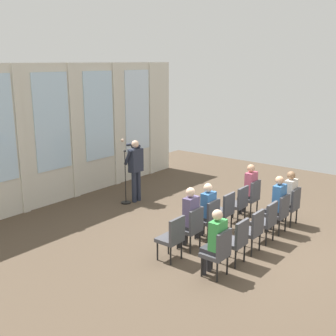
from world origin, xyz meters
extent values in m
plane|color=brown|center=(0.00, 0.00, 0.00)|extent=(14.35, 14.35, 0.00)
cube|color=beige|center=(0.00, 5.52, 1.95)|extent=(8.62, 0.10, 3.90)
cube|color=beige|center=(-1.87, 5.46, 1.95)|extent=(0.20, 0.08, 3.90)
cube|color=silver|center=(-0.86, 5.46, 2.32)|extent=(1.14, 0.04, 2.67)
cube|color=beige|center=(-0.14, 5.46, 1.95)|extent=(0.20, 0.08, 3.90)
cube|color=silver|center=(0.86, 5.46, 2.32)|extent=(1.14, 0.04, 2.67)
cube|color=beige|center=(1.58, 5.46, 1.95)|extent=(0.20, 0.08, 3.90)
cube|color=silver|center=(2.59, 5.46, 2.32)|extent=(1.14, 0.04, 2.67)
cube|color=beige|center=(3.30, 5.46, 1.95)|extent=(0.20, 0.08, 3.90)
cylinder|color=#232838|center=(0.55, 3.76, 0.44)|extent=(0.14, 0.14, 0.88)
cylinder|color=#232838|center=(0.73, 3.76, 0.44)|extent=(0.14, 0.14, 0.88)
cube|color=#232838|center=(0.64, 3.76, 1.22)|extent=(0.42, 0.22, 0.66)
cube|color=#B28C19|center=(0.64, 3.88, 1.30)|extent=(0.06, 0.01, 0.40)
sphere|color=beige|center=(0.64, 3.77, 1.68)|extent=(0.21, 0.21, 0.21)
cylinder|color=#232838|center=(0.40, 3.84, 1.33)|extent=(0.09, 0.28, 0.45)
cylinder|color=#232838|center=(0.80, 3.89, 1.58)|extent=(0.15, 0.36, 0.15)
cylinder|color=#232838|center=(0.75, 4.03, 1.63)|extent=(0.11, 0.34, 0.15)
sphere|color=beige|center=(0.66, 4.29, 1.72)|extent=(0.10, 0.10, 0.10)
cylinder|color=black|center=(0.33, 3.88, 0.01)|extent=(0.28, 0.28, 0.03)
cylinder|color=black|center=(0.33, 3.88, 0.76)|extent=(0.02, 0.02, 1.45)
sphere|color=#262626|center=(0.33, 3.88, 1.52)|extent=(0.07, 0.07, 0.07)
cylinder|color=black|center=(-1.50, 0.89, 0.20)|extent=(0.04, 0.04, 0.40)
cylinder|color=black|center=(-1.86, 0.89, 0.20)|extent=(0.04, 0.04, 0.40)
cylinder|color=black|center=(-1.50, 0.55, 0.20)|extent=(0.04, 0.04, 0.40)
cylinder|color=black|center=(-1.86, 0.55, 0.20)|extent=(0.04, 0.04, 0.40)
cube|color=#47474C|center=(-1.68, 0.72, 0.44)|extent=(0.46, 0.44, 0.08)
cube|color=#47474C|center=(-1.68, 0.53, 0.71)|extent=(0.46, 0.06, 0.46)
cylinder|color=black|center=(-0.83, 0.89, 0.20)|extent=(0.04, 0.04, 0.40)
cylinder|color=black|center=(-1.19, 0.89, 0.20)|extent=(0.04, 0.04, 0.40)
cylinder|color=black|center=(-0.83, 0.55, 0.20)|extent=(0.04, 0.04, 0.40)
cylinder|color=black|center=(-1.19, 0.55, 0.20)|extent=(0.04, 0.04, 0.40)
cube|color=#47474C|center=(-1.01, 0.72, 0.44)|extent=(0.46, 0.44, 0.08)
cube|color=#47474C|center=(-1.01, 0.53, 0.71)|extent=(0.46, 0.06, 0.46)
cylinder|color=#2D2D33|center=(-1.10, 0.90, 0.22)|extent=(0.10, 0.10, 0.44)
cylinder|color=#2D2D33|center=(-0.92, 0.90, 0.22)|extent=(0.10, 0.10, 0.44)
cube|color=#2D2D33|center=(-1.01, 0.78, 0.50)|extent=(0.34, 0.36, 0.12)
cube|color=#594C72|center=(-1.01, 0.67, 0.87)|extent=(0.36, 0.20, 0.61)
sphere|color=beige|center=(-1.01, 0.69, 1.28)|extent=(0.20, 0.20, 0.20)
cylinder|color=black|center=(-0.16, 0.89, 0.20)|extent=(0.04, 0.04, 0.40)
cylinder|color=black|center=(-0.52, 0.89, 0.20)|extent=(0.04, 0.04, 0.40)
cylinder|color=black|center=(-0.16, 0.55, 0.20)|extent=(0.04, 0.04, 0.40)
cylinder|color=black|center=(-0.52, 0.55, 0.20)|extent=(0.04, 0.04, 0.40)
cube|color=#47474C|center=(-0.34, 0.72, 0.44)|extent=(0.46, 0.44, 0.08)
cube|color=#47474C|center=(-0.34, 0.53, 0.71)|extent=(0.46, 0.06, 0.46)
cylinder|color=#2D2D33|center=(-0.43, 0.90, 0.22)|extent=(0.10, 0.10, 0.44)
cylinder|color=#2D2D33|center=(-0.25, 0.90, 0.22)|extent=(0.10, 0.10, 0.44)
cube|color=#2D2D33|center=(-0.34, 0.78, 0.50)|extent=(0.34, 0.36, 0.12)
cube|color=#3366A5|center=(-0.34, 0.67, 0.83)|extent=(0.36, 0.20, 0.55)
sphere|color=beige|center=(-0.34, 0.69, 1.22)|extent=(0.20, 0.20, 0.20)
cylinder|color=black|center=(0.52, 0.89, 0.20)|extent=(0.04, 0.04, 0.40)
cylinder|color=black|center=(0.16, 0.89, 0.20)|extent=(0.04, 0.04, 0.40)
cylinder|color=black|center=(0.52, 0.55, 0.20)|extent=(0.04, 0.04, 0.40)
cylinder|color=black|center=(0.16, 0.55, 0.20)|extent=(0.04, 0.04, 0.40)
cube|color=#47474C|center=(0.34, 0.72, 0.44)|extent=(0.46, 0.44, 0.08)
cube|color=#47474C|center=(0.34, 0.53, 0.71)|extent=(0.46, 0.06, 0.46)
cylinder|color=black|center=(1.19, 0.89, 0.20)|extent=(0.04, 0.04, 0.40)
cylinder|color=black|center=(0.83, 0.89, 0.20)|extent=(0.04, 0.04, 0.40)
cylinder|color=black|center=(1.19, 0.55, 0.20)|extent=(0.04, 0.04, 0.40)
cylinder|color=black|center=(0.83, 0.55, 0.20)|extent=(0.04, 0.04, 0.40)
cube|color=#47474C|center=(1.01, 0.72, 0.44)|extent=(0.46, 0.44, 0.08)
cube|color=#47474C|center=(1.01, 0.53, 0.71)|extent=(0.46, 0.06, 0.46)
cylinder|color=black|center=(1.86, 0.89, 0.20)|extent=(0.04, 0.04, 0.40)
cylinder|color=black|center=(1.50, 0.89, 0.20)|extent=(0.04, 0.04, 0.40)
cylinder|color=black|center=(1.86, 0.55, 0.20)|extent=(0.04, 0.04, 0.40)
cylinder|color=black|center=(1.50, 0.55, 0.20)|extent=(0.04, 0.04, 0.40)
cube|color=#47474C|center=(1.68, 0.72, 0.44)|extent=(0.46, 0.44, 0.08)
cube|color=#47474C|center=(1.68, 0.53, 0.71)|extent=(0.46, 0.06, 0.46)
cylinder|color=#2D2D33|center=(1.59, 0.90, 0.22)|extent=(0.10, 0.10, 0.44)
cylinder|color=#2D2D33|center=(1.77, 0.90, 0.22)|extent=(0.10, 0.10, 0.44)
cube|color=#2D2D33|center=(1.68, 0.78, 0.50)|extent=(0.34, 0.36, 0.12)
cube|color=#B24C66|center=(1.68, 0.67, 0.86)|extent=(0.36, 0.20, 0.60)
sphere|color=tan|center=(1.68, 0.69, 1.27)|extent=(0.20, 0.20, 0.20)
cylinder|color=black|center=(-1.50, -0.20, 0.20)|extent=(0.04, 0.04, 0.40)
cylinder|color=black|center=(-1.86, -0.20, 0.20)|extent=(0.04, 0.04, 0.40)
cylinder|color=black|center=(-1.50, -0.54, 0.20)|extent=(0.04, 0.04, 0.40)
cylinder|color=black|center=(-1.86, -0.54, 0.20)|extent=(0.04, 0.04, 0.40)
cube|color=#47474C|center=(-1.68, -0.37, 0.44)|extent=(0.46, 0.44, 0.08)
cube|color=#47474C|center=(-1.68, -0.56, 0.71)|extent=(0.46, 0.06, 0.46)
cylinder|color=#2D2D33|center=(-1.77, -0.19, 0.22)|extent=(0.10, 0.10, 0.44)
cylinder|color=#2D2D33|center=(-1.59, -0.19, 0.22)|extent=(0.10, 0.10, 0.44)
cube|color=#2D2D33|center=(-1.68, -0.31, 0.50)|extent=(0.34, 0.36, 0.12)
cube|color=green|center=(-1.68, -0.42, 0.84)|extent=(0.36, 0.20, 0.56)
sphere|color=beige|center=(-1.68, -0.40, 1.23)|extent=(0.20, 0.20, 0.20)
cylinder|color=black|center=(-0.83, -0.20, 0.20)|extent=(0.04, 0.04, 0.40)
cylinder|color=black|center=(-1.19, -0.20, 0.20)|extent=(0.04, 0.04, 0.40)
cylinder|color=black|center=(-0.83, -0.54, 0.20)|extent=(0.04, 0.04, 0.40)
cylinder|color=black|center=(-1.19, -0.54, 0.20)|extent=(0.04, 0.04, 0.40)
cube|color=#47474C|center=(-1.01, -0.37, 0.44)|extent=(0.46, 0.44, 0.08)
cube|color=#47474C|center=(-1.01, -0.56, 0.71)|extent=(0.46, 0.06, 0.46)
cylinder|color=black|center=(-0.16, -0.20, 0.20)|extent=(0.04, 0.04, 0.40)
cylinder|color=black|center=(-0.52, -0.20, 0.20)|extent=(0.04, 0.04, 0.40)
cylinder|color=black|center=(-0.16, -0.54, 0.20)|extent=(0.04, 0.04, 0.40)
cylinder|color=black|center=(-0.52, -0.54, 0.20)|extent=(0.04, 0.04, 0.40)
cube|color=#47474C|center=(-0.34, -0.37, 0.44)|extent=(0.46, 0.44, 0.08)
cube|color=#47474C|center=(-0.34, -0.56, 0.71)|extent=(0.46, 0.06, 0.46)
cylinder|color=black|center=(0.52, -0.20, 0.20)|extent=(0.04, 0.04, 0.40)
cylinder|color=black|center=(0.16, -0.20, 0.20)|extent=(0.04, 0.04, 0.40)
cylinder|color=black|center=(0.52, -0.54, 0.20)|extent=(0.04, 0.04, 0.40)
cylinder|color=black|center=(0.16, -0.54, 0.20)|extent=(0.04, 0.04, 0.40)
cube|color=#47474C|center=(0.34, -0.37, 0.44)|extent=(0.46, 0.44, 0.08)
cube|color=#47474C|center=(0.34, -0.56, 0.71)|extent=(0.46, 0.06, 0.46)
cylinder|color=black|center=(1.19, -0.20, 0.20)|extent=(0.04, 0.04, 0.40)
cylinder|color=black|center=(0.83, -0.20, 0.20)|extent=(0.04, 0.04, 0.40)
cylinder|color=black|center=(1.19, -0.54, 0.20)|extent=(0.04, 0.04, 0.40)
cylinder|color=black|center=(0.83, -0.54, 0.20)|extent=(0.04, 0.04, 0.40)
cube|color=#47474C|center=(1.01, -0.37, 0.44)|extent=(0.46, 0.44, 0.08)
cube|color=#47474C|center=(1.01, -0.56, 0.71)|extent=(0.46, 0.06, 0.46)
cylinder|color=#2D2D33|center=(0.92, -0.19, 0.22)|extent=(0.10, 0.10, 0.44)
cylinder|color=#2D2D33|center=(1.10, -0.19, 0.22)|extent=(0.10, 0.10, 0.44)
cube|color=#2D2D33|center=(1.01, -0.31, 0.50)|extent=(0.34, 0.36, 0.12)
cube|color=#3366A5|center=(1.01, -0.42, 0.87)|extent=(0.36, 0.20, 0.61)
sphere|color=tan|center=(1.01, -0.40, 1.28)|extent=(0.20, 0.20, 0.20)
cylinder|color=black|center=(1.86, -0.20, 0.20)|extent=(0.04, 0.04, 0.40)
cylinder|color=black|center=(1.50, -0.20, 0.20)|extent=(0.04, 0.04, 0.40)
cylinder|color=black|center=(1.86, -0.54, 0.20)|extent=(0.04, 0.04, 0.40)
cylinder|color=black|center=(1.50, -0.54, 0.20)|extent=(0.04, 0.04, 0.40)
cube|color=#47474C|center=(1.68, -0.37, 0.44)|extent=(0.46, 0.44, 0.08)
cube|color=#47474C|center=(1.68, -0.56, 0.71)|extent=(0.46, 0.06, 0.46)
cylinder|color=#2D2D33|center=(1.59, -0.19, 0.22)|extent=(0.10, 0.10, 0.44)
cylinder|color=#2D2D33|center=(1.77, -0.19, 0.22)|extent=(0.10, 0.10, 0.44)
cube|color=#2D2D33|center=(1.68, -0.31, 0.50)|extent=(0.34, 0.36, 0.12)
cube|color=silver|center=(1.68, -0.42, 0.85)|extent=(0.36, 0.20, 0.59)
sphere|color=#8C6647|center=(1.68, -0.40, 1.26)|extent=(0.20, 0.20, 0.20)
camera|label=1|loc=(-7.91, -4.20, 3.95)|focal=45.23mm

